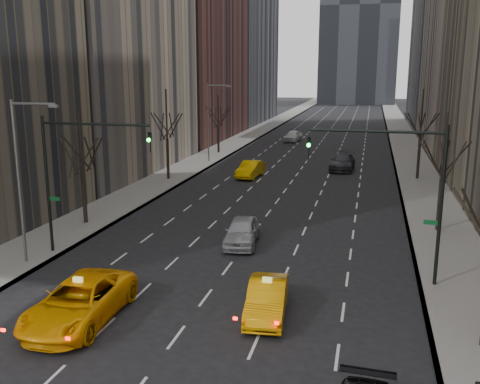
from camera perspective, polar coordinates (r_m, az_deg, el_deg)
The scene contains 17 objects.
sidewalk_left at distance 87.63m, azimuth 0.81°, elevation 5.94°, with size 4.50×320.00×0.15m, color slate.
sidewalk_right at distance 85.57m, azimuth 17.08°, elevation 5.21°, with size 4.50×320.00×0.15m, color slate.
tree_lw_b at distance 38.65m, azimuth -16.43°, elevation 2.00°, with size 3.36×3.50×7.82m.
tree_lw_c at distance 52.86m, azimuth -7.77°, elevation 5.56°, with size 3.36×3.50×8.74m.
tree_lw_d at distance 69.86m, azimuth -2.33°, elevation 7.04°, with size 3.36×3.50×7.36m.
tree_rw_b at distance 37.71m, azimuth 20.72°, elevation 1.43°, with size 3.36×3.50×7.82m.
tree_rw_c at distance 55.37m, azimuth 18.65°, elevation 5.33°, with size 3.36×3.50×8.74m.
traffic_mast_left at distance 31.81m, azimuth -17.49°, elevation 2.92°, with size 6.69×0.39×8.00m.
traffic_mast_right at distance 27.32m, azimuth 17.34°, elevation 1.37°, with size 6.69×0.39×8.00m.
streetlight_near at distance 31.11m, azimuth -22.13°, elevation 2.60°, with size 2.83×0.22×9.00m.
streetlight_far at distance 62.66m, azimuth -3.11°, elevation 8.24°, with size 2.83×0.22×9.00m.
taxi_suv at distance 24.54m, azimuth -16.74°, elevation -11.13°, with size 2.99×6.49×1.80m, color #FFA805.
taxi_sedan at distance 24.15m, azimuth 2.90°, elevation -11.30°, with size 1.65×4.73×1.56m, color orange.
silver_sedan_ahead at distance 33.44m, azimuth 0.21°, elevation -4.22°, with size 1.96×4.87×1.66m, color #97999E.
far_taxi at distance 54.38m, azimuth 1.13°, elevation 2.45°, with size 1.74×4.98×1.64m, color #F4B705.
far_suv_grey at distance 59.49m, azimuth 10.87°, elevation 3.17°, with size 2.44×6.00×1.74m, color #2C2B30.
far_car_white at distance 82.38m, azimuth 5.69°, elevation 5.98°, with size 2.00×4.98×1.70m, color silver.
Camera 1 is at (7.29, -14.77, 10.66)m, focal length 40.00 mm.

